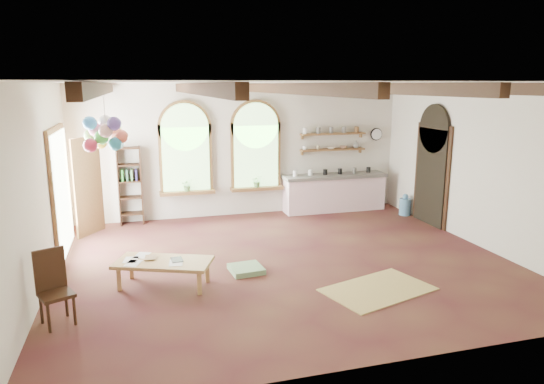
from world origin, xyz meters
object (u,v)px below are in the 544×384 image
object	(u,v)px
side_chair	(57,303)
coffee_table	(163,264)
balloon_cluster	(106,134)
kitchen_counter	(334,192)

from	to	relation	value
side_chair	coffee_table	bearing A→B (deg)	31.34
balloon_cluster	coffee_table	bearing A→B (deg)	-59.15
kitchen_counter	side_chair	distance (m)	7.55
coffee_table	kitchen_counter	bearing A→B (deg)	39.72
kitchen_counter	coffee_table	xyz separation A→B (m)	(-4.50, -3.74, -0.10)
kitchen_counter	balloon_cluster	size ratio (longest dim) A/B	2.34
side_chair	balloon_cluster	bearing A→B (deg)	73.49
coffee_table	balloon_cluster	distance (m)	2.50
coffee_table	balloon_cluster	xyz separation A→B (m)	(-0.80, 1.34, 1.96)
balloon_cluster	side_chair	bearing A→B (deg)	-106.51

